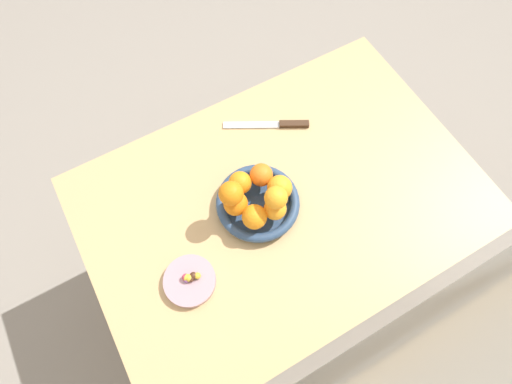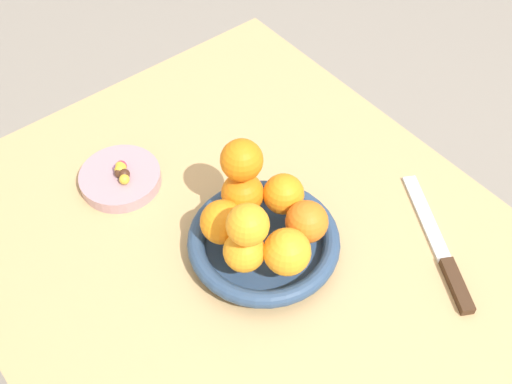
{
  "view_description": "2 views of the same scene",
  "coord_description": "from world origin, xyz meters",
  "px_view_note": "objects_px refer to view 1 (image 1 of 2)",
  "views": [
    {
      "loc": [
        0.28,
        0.34,
        1.77
      ],
      "look_at": [
        0.08,
        -0.01,
        0.85
      ],
      "focal_mm": 28.0,
      "sensor_mm": 36.0,
      "label": 1
    },
    {
      "loc": [
        -0.36,
        0.34,
        1.54
      ],
      "look_at": [
        0.1,
        -0.03,
        0.84
      ],
      "focal_mm": 45.0,
      "sensor_mm": 36.0,
      "label": 2
    }
  ],
  "objects_px": {
    "candy_ball_3": "(191,279)",
    "orange_3": "(275,209)",
    "orange_0": "(240,183)",
    "orange_7": "(276,198)",
    "candy_ball_5": "(186,280)",
    "candy_ball_6": "(189,278)",
    "orange_1": "(236,204)",
    "candy_ball_0": "(186,277)",
    "dining_table": "(281,210)",
    "fruit_bowl": "(258,203)",
    "knife": "(274,125)",
    "orange_6": "(231,193)",
    "candy_dish": "(190,281)",
    "orange_4": "(280,188)",
    "orange_2": "(254,217)",
    "candy_ball_7": "(186,277)",
    "candy_ball_1": "(188,278)",
    "candy_ball_2": "(193,276)",
    "candy_ball_4": "(197,276)",
    "orange_5": "(261,175)"
  },
  "relations": [
    {
      "from": "fruit_bowl",
      "to": "candy_ball_5",
      "type": "xyz_separation_m",
      "value": [
        0.26,
        0.1,
        0.01
      ]
    },
    {
      "from": "fruit_bowl",
      "to": "candy_ball_1",
      "type": "bearing_deg",
      "value": 20.34
    },
    {
      "from": "candy_ball_1",
      "to": "knife",
      "type": "xyz_separation_m",
      "value": [
        -0.43,
        -0.3,
        -0.03
      ]
    },
    {
      "from": "candy_ball_1",
      "to": "candy_ball_3",
      "type": "bearing_deg",
      "value": 135.63
    },
    {
      "from": "orange_1",
      "to": "candy_ball_0",
      "type": "distance_m",
      "value": 0.22
    },
    {
      "from": "candy_dish",
      "to": "fruit_bowl",
      "type": "bearing_deg",
      "value": -158.9
    },
    {
      "from": "orange_1",
      "to": "candy_ball_0",
      "type": "bearing_deg",
      "value": 26.83
    },
    {
      "from": "fruit_bowl",
      "to": "candy_ball_0",
      "type": "bearing_deg",
      "value": 19.42
    },
    {
      "from": "orange_4",
      "to": "candy_ball_7",
      "type": "relative_size",
      "value": 3.61
    },
    {
      "from": "orange_4",
      "to": "candy_ball_5",
      "type": "height_order",
      "value": "orange_4"
    },
    {
      "from": "candy_ball_4",
      "to": "candy_ball_5",
      "type": "distance_m",
      "value": 0.03
    },
    {
      "from": "candy_dish",
      "to": "candy_ball_5",
      "type": "distance_m",
      "value": 0.02
    },
    {
      "from": "orange_2",
      "to": "orange_6",
      "type": "height_order",
      "value": "orange_6"
    },
    {
      "from": "orange_5",
      "to": "candy_ball_3",
      "type": "relative_size",
      "value": 3.88
    },
    {
      "from": "orange_3",
      "to": "candy_ball_2",
      "type": "bearing_deg",
      "value": 9.24
    },
    {
      "from": "candy_dish",
      "to": "orange_1",
      "type": "distance_m",
      "value": 0.23
    },
    {
      "from": "orange_7",
      "to": "knife",
      "type": "distance_m",
      "value": 0.32
    },
    {
      "from": "candy_dish",
      "to": "orange_7",
      "type": "bearing_deg",
      "value": -169.75
    },
    {
      "from": "dining_table",
      "to": "orange_7",
      "type": "relative_size",
      "value": 18.65
    },
    {
      "from": "candy_ball_2",
      "to": "candy_ball_6",
      "type": "relative_size",
      "value": 0.95
    },
    {
      "from": "orange_3",
      "to": "candy_ball_6",
      "type": "xyz_separation_m",
      "value": [
        0.27,
        0.04,
        -0.04
      ]
    },
    {
      "from": "fruit_bowl",
      "to": "knife",
      "type": "distance_m",
      "value": 0.27
    },
    {
      "from": "orange_0",
      "to": "orange_3",
      "type": "relative_size",
      "value": 1.04
    },
    {
      "from": "fruit_bowl",
      "to": "orange_6",
      "type": "relative_size",
      "value": 3.65
    },
    {
      "from": "orange_5",
      "to": "orange_7",
      "type": "height_order",
      "value": "orange_7"
    },
    {
      "from": "dining_table",
      "to": "candy_ball_0",
      "type": "relative_size",
      "value": 58.33
    },
    {
      "from": "knife",
      "to": "candy_ball_4",
      "type": "bearing_deg",
      "value": 37.27
    },
    {
      "from": "candy_ball_5",
      "to": "candy_ball_6",
      "type": "height_order",
      "value": "candy_ball_6"
    },
    {
      "from": "candy_ball_4",
      "to": "candy_ball_6",
      "type": "relative_size",
      "value": 0.89
    },
    {
      "from": "candy_dish",
      "to": "orange_4",
      "type": "bearing_deg",
      "value": -164.16
    },
    {
      "from": "orange_2",
      "to": "candy_ball_1",
      "type": "relative_size",
      "value": 3.77
    },
    {
      "from": "orange_0",
      "to": "candy_ball_7",
      "type": "height_order",
      "value": "orange_0"
    },
    {
      "from": "candy_dish",
      "to": "candy_ball_2",
      "type": "relative_size",
      "value": 7.25
    },
    {
      "from": "fruit_bowl",
      "to": "orange_4",
      "type": "height_order",
      "value": "orange_4"
    },
    {
      "from": "candy_ball_1",
      "to": "candy_ball_5",
      "type": "xyz_separation_m",
      "value": [
        0.01,
        0.0,
        -0.0
      ]
    },
    {
      "from": "orange_6",
      "to": "candy_ball_5",
      "type": "relative_size",
      "value": 4.37
    },
    {
      "from": "orange_0",
      "to": "orange_7",
      "type": "relative_size",
      "value": 1.06
    },
    {
      "from": "orange_1",
      "to": "knife",
      "type": "xyz_separation_m",
      "value": [
        -0.23,
        -0.2,
        -0.07
      ]
    },
    {
      "from": "orange_0",
      "to": "orange_2",
      "type": "xyz_separation_m",
      "value": [
        0.01,
        0.1,
        0.0
      ]
    },
    {
      "from": "orange_4",
      "to": "candy_ball_6",
      "type": "relative_size",
      "value": 3.5
    },
    {
      "from": "knife",
      "to": "orange_4",
      "type": "bearing_deg",
      "value": 62.58
    },
    {
      "from": "orange_2",
      "to": "candy_ball_7",
      "type": "distance_m",
      "value": 0.23
    },
    {
      "from": "orange_2",
      "to": "candy_ball_3",
      "type": "relative_size",
      "value": 4.03
    },
    {
      "from": "candy_ball_3",
      "to": "orange_3",
      "type": "bearing_deg",
      "value": -170.17
    },
    {
      "from": "candy_dish",
      "to": "orange_4",
      "type": "distance_m",
      "value": 0.33
    },
    {
      "from": "fruit_bowl",
      "to": "candy_ball_7",
      "type": "relative_size",
      "value": 12.23
    },
    {
      "from": "candy_dish",
      "to": "candy_ball_4",
      "type": "relative_size",
      "value": 7.79
    },
    {
      "from": "orange_4",
      "to": "candy_ball_0",
      "type": "bearing_deg",
      "value": 14.46
    },
    {
      "from": "dining_table",
      "to": "orange_3",
      "type": "relative_size",
      "value": 18.34
    },
    {
      "from": "dining_table",
      "to": "orange_0",
      "type": "relative_size",
      "value": 17.64
    }
  ]
}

